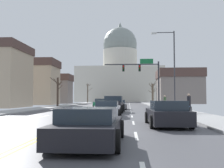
# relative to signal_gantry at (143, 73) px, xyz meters

# --- Properties ---
(ground) EXTENTS (20.00, 180.00, 0.20)m
(ground) POSITION_rel_signal_gantry_xyz_m (-5.41, -13.62, -5.08)
(ground) COLOR #49494E
(signal_gantry) EXTENTS (7.91, 0.41, 6.98)m
(signal_gantry) POSITION_rel_signal_gantry_xyz_m (0.00, 0.00, 0.00)
(signal_gantry) COLOR #28282D
(signal_gantry) RESTS_ON ground
(street_lamp_right) EXTENTS (2.51, 0.24, 8.59)m
(street_lamp_right) POSITION_rel_signal_gantry_xyz_m (2.47, -9.32, 0.11)
(street_lamp_right) COLOR #333338
(street_lamp_right) RESTS_ON ground
(capitol_building) EXTENTS (32.87, 20.89, 32.24)m
(capitol_building) POSITION_rel_signal_gantry_xyz_m (-5.41, 65.91, 5.80)
(capitol_building) COLOR beige
(capitol_building) RESTS_ON ground
(sedan_near_00) EXTENTS (2.11, 4.26, 1.20)m
(sedan_near_00) POSITION_rel_signal_gantry_xyz_m (-3.45, -4.36, -4.53)
(sedan_near_00) COLOR #9EA3A8
(sedan_near_00) RESTS_ON ground
(pickup_truck_near_01) EXTENTS (2.34, 5.73, 1.66)m
(pickup_truck_near_01) POSITION_rel_signal_gantry_xyz_m (-3.74, -10.98, -4.36)
(pickup_truck_near_01) COLOR black
(pickup_truck_near_01) RESTS_ON ground
(sedan_near_02) EXTENTS (2.10, 4.25, 1.24)m
(sedan_near_02) POSITION_rel_signal_gantry_xyz_m (-3.83, -17.33, -4.52)
(sedan_near_02) COLOR silver
(sedan_near_02) RESTS_ON ground
(sedan_near_03) EXTENTS (2.12, 4.68, 1.31)m
(sedan_near_03) POSITION_rel_signal_gantry_xyz_m (-0.17, -23.63, -4.49)
(sedan_near_03) COLOR black
(sedan_near_03) RESTS_ON ground
(sedan_near_04) EXTENTS (2.11, 4.46, 1.16)m
(sedan_near_04) POSITION_rel_signal_gantry_xyz_m (-3.43, -29.27, -4.55)
(sedan_near_04) COLOR black
(sedan_near_04) RESTS_ON ground
(sedan_oncoming_00) EXTENTS (2.11, 4.36, 1.18)m
(sedan_oncoming_00) POSITION_rel_signal_gantry_xyz_m (-7.11, 7.46, -4.55)
(sedan_oncoming_00) COLOR #1E7247
(sedan_oncoming_00) RESTS_ON ground
(sedan_oncoming_01) EXTENTS (1.95, 4.64, 1.28)m
(sedan_oncoming_01) POSITION_rel_signal_gantry_xyz_m (-7.33, 17.28, -4.49)
(sedan_oncoming_01) COLOR black
(sedan_oncoming_01) RESTS_ON ground
(sedan_oncoming_02) EXTENTS (2.07, 4.30, 1.18)m
(sedan_oncoming_02) POSITION_rel_signal_gantry_xyz_m (-6.97, 25.37, -4.54)
(sedan_oncoming_02) COLOR #9EA3A8
(sedan_oncoming_02) RESTS_ON ground
(sedan_oncoming_03) EXTENTS (2.07, 4.70, 1.25)m
(sedan_oncoming_03) POSITION_rel_signal_gantry_xyz_m (-10.68, 34.95, -4.50)
(sedan_oncoming_03) COLOR silver
(sedan_oncoming_03) RESTS_ON ground
(flank_building_01) EXTENTS (11.74, 7.56, 9.76)m
(flank_building_01) POSITION_rel_signal_gantry_xyz_m (-23.48, 17.63, -0.16)
(flank_building_01) COLOR tan
(flank_building_01) RESTS_ON ground
(flank_building_02) EXTENTS (13.11, 6.26, 7.64)m
(flank_building_02) POSITION_rel_signal_gantry_xyz_m (-23.70, 29.96, -1.22)
(flank_building_02) COLOR slate
(flank_building_02) RESTS_ON ground
(flank_building_03) EXTENTS (11.03, 10.07, 8.68)m
(flank_building_03) POSITION_rel_signal_gantry_xyz_m (10.87, 29.55, -0.69)
(flank_building_03) COLOR slate
(flank_building_03) RESTS_ON ground
(bare_tree_00) EXTENTS (1.80, 2.11, 4.90)m
(bare_tree_00) POSITION_rel_signal_gantry_xyz_m (2.64, 14.06, -2.73)
(bare_tree_00) COLOR brown
(bare_tree_00) RESTS_ON ground
(bare_tree_01) EXTENTS (2.45, 1.13, 4.63)m
(bare_tree_01) POSITION_rel_signal_gantry_xyz_m (-13.55, 3.62, -2.47)
(bare_tree_01) COLOR #423328
(bare_tree_01) RESTS_ON ground
(bare_tree_02) EXTENTS (2.27, 2.50, 4.24)m
(bare_tree_02) POSITION_rel_signal_gantry_xyz_m (3.50, 22.73, -2.69)
(bare_tree_02) COLOR brown
(bare_tree_02) RESTS_ON ground
(bare_tree_03) EXTENTS (1.58, 2.14, 5.65)m
(bare_tree_03) POSITION_rel_signal_gantry_xyz_m (-13.77, 36.15, -2.07)
(bare_tree_03) COLOR brown
(bare_tree_03) RESTS_ON ground
(pedestrian_00) EXTENTS (0.35, 0.34, 1.65)m
(pedestrian_00) POSITION_rel_signal_gantry_xyz_m (2.44, -4.31, -4.05)
(pedestrian_00) COLOR #4C4238
(pedestrian_00) RESTS_ON ground
(pedestrian_01) EXTENTS (0.35, 0.34, 1.71)m
(pedestrian_01) POSITION_rel_signal_gantry_xyz_m (3.22, -13.81, -4.01)
(pedestrian_01) COLOR black
(pedestrian_01) RESTS_ON ground
(bicycle_parked) EXTENTS (0.12, 1.77, 0.85)m
(bicycle_parked) POSITION_rel_signal_gantry_xyz_m (2.83, -15.57, -4.61)
(bicycle_parked) COLOR black
(bicycle_parked) RESTS_ON ground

